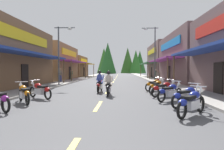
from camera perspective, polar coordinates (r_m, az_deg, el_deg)
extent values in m
cube|color=#4C4C4F|center=(33.68, 1.03, -1.20)|extent=(9.74, 94.84, 0.10)
cube|color=#9E9991|center=(34.40, -9.09, -0.97)|extent=(2.35, 94.84, 0.12)
cube|color=#9E9991|center=(34.03, 11.27, -1.01)|extent=(2.35, 94.84, 0.12)
cube|color=#E0C64C|center=(8.63, -4.17, -9.29)|extent=(0.16, 2.40, 0.01)
cube|color=#E0C64C|center=(13.86, -1.50, -5.11)|extent=(0.16, 2.40, 0.01)
cube|color=#E0C64C|center=(19.15, -0.30, -3.23)|extent=(0.16, 2.40, 0.01)
cube|color=#E0C64C|center=(24.70, 0.39, -2.12)|extent=(0.16, 2.40, 0.01)
cube|color=#E0C64C|center=(29.88, 0.81, -1.46)|extent=(0.16, 2.40, 0.01)
cube|color=#E0C64C|center=(36.01, 1.15, -0.92)|extent=(0.16, 2.40, 0.01)
cube|color=#E0C64C|center=(41.29, 1.36, -0.59)|extent=(0.16, 2.40, 0.01)
cube|color=#E0C64C|center=(46.54, 1.52, -0.33)|extent=(0.16, 2.40, 0.01)
cube|color=#E0C64C|center=(52.50, 1.66, -0.10)|extent=(0.16, 2.40, 0.01)
cube|color=#E0C64C|center=(57.77, 1.77, 0.06)|extent=(0.16, 2.40, 0.01)
cube|color=#E0C64C|center=(64.57, 1.87, 0.24)|extent=(0.16, 2.40, 0.01)
cube|color=#E0C64C|center=(69.64, 1.94, 0.34)|extent=(0.16, 2.40, 0.01)
cube|color=navy|center=(17.35, -22.41, 5.70)|extent=(1.80, 12.04, 0.16)
cylinder|color=brown|center=(22.50, -14.42, 1.03)|extent=(0.14, 0.14, 2.82)
cube|color=yellow|center=(17.90, -24.95, 10.54)|extent=(0.10, 9.37, 0.90)
cube|color=black|center=(17.70, -24.87, -0.40)|extent=(0.08, 1.10, 2.10)
cube|color=olive|center=(32.30, -19.78, 3.52)|extent=(8.24, 11.48, 5.46)
cube|color=#8C338C|center=(30.73, -11.09, 4.00)|extent=(1.80, 10.33, 0.16)
cylinder|color=brown|center=(25.72, -12.21, 1.12)|extent=(0.14, 0.14, 2.82)
cylinder|color=brown|center=(35.41, -8.04, 1.29)|extent=(0.14, 0.14, 2.82)
cube|color=yellow|center=(31.03, -12.62, 6.48)|extent=(0.10, 8.04, 0.90)
cube|color=black|center=(30.93, -12.61, 0.54)|extent=(0.08, 1.10, 2.10)
cube|color=brown|center=(43.06, -13.56, 2.45)|extent=(7.71, 9.40, 4.51)
cube|color=gold|center=(41.98, -7.31, 3.39)|extent=(1.80, 8.46, 0.16)
cylinder|color=brown|center=(37.87, -7.33, 1.32)|extent=(0.14, 0.14, 2.82)
cylinder|color=brown|center=(45.83, -5.56, 1.39)|extent=(0.14, 0.14, 2.82)
cube|color=yellow|center=(42.16, -8.44, 4.21)|extent=(0.10, 6.58, 0.90)
cube|color=black|center=(42.13, -8.46, 0.86)|extent=(0.08, 1.10, 2.10)
cube|color=navy|center=(13.38, 26.28, 6.88)|extent=(1.80, 9.26, 0.16)
cylinder|color=brown|center=(17.28, 18.21, 0.82)|extent=(0.14, 0.14, 2.82)
cube|color=red|center=(13.98, 29.62, 13.42)|extent=(0.10, 7.20, 0.90)
cube|color=black|center=(13.70, 29.48, -1.03)|extent=(0.08, 1.10, 2.10)
cube|color=brown|center=(26.41, 24.00, 4.70)|extent=(6.65, 13.17, 6.21)
cube|color=#8C338C|center=(25.19, 14.96, 4.48)|extent=(1.80, 11.85, 0.16)
cylinder|color=brown|center=(19.42, 16.47, 0.92)|extent=(0.14, 0.14, 2.82)
cylinder|color=brown|center=(30.67, 11.41, 1.21)|extent=(0.14, 0.14, 2.82)
cube|color=#197FCC|center=(25.55, 16.86, 8.80)|extent=(0.10, 9.22, 0.90)
cube|color=black|center=(25.36, 16.83, 0.27)|extent=(0.08, 1.10, 2.10)
cube|color=brown|center=(39.98, 17.90, 4.09)|extent=(8.40, 13.37, 6.75)
cube|color=#236033|center=(38.95, 10.62, 3.51)|extent=(1.80, 12.03, 0.16)
cylinder|color=brown|center=(33.07, 10.78, 1.25)|extent=(0.14, 0.14, 2.82)
cylinder|color=brown|center=(44.62, 8.70, 1.37)|extent=(0.14, 0.14, 2.82)
cube|color=yellow|center=(39.22, 11.86, 6.95)|extent=(0.10, 9.36, 0.90)
cube|color=black|center=(39.06, 11.86, 0.78)|extent=(0.08, 1.10, 2.10)
cylinder|color=#474C51|center=(19.79, -15.85, 5.45)|extent=(0.14, 0.14, 5.94)
cylinder|color=#474C51|center=(20.00, -14.16, 13.73)|extent=(2.06, 0.10, 0.10)
ellipsoid|color=silver|center=(19.83, -12.65, 13.55)|extent=(0.50, 0.30, 0.24)
cylinder|color=#474C51|center=(24.36, 12.88, 5.93)|extent=(0.14, 0.14, 6.93)
cylinder|color=#474C51|center=(24.74, 11.44, 13.76)|extent=(2.06, 0.10, 0.10)
ellipsoid|color=silver|center=(24.65, 10.20, 13.58)|extent=(0.50, 0.30, 0.24)
torus|color=black|center=(8.05, 25.23, -7.98)|extent=(0.52, 0.53, 0.64)
torus|color=black|center=(6.70, 20.41, -9.86)|extent=(0.52, 0.53, 0.64)
cube|color=silver|center=(7.35, 23.06, -8.23)|extent=(0.69, 0.70, 0.32)
ellipsoid|color=navy|center=(7.48, 23.71, -5.58)|extent=(0.62, 0.62, 0.28)
cube|color=black|center=(7.08, 22.26, -6.30)|extent=(0.62, 0.63, 0.12)
ellipsoid|color=navy|center=(6.70, 20.63, -7.86)|extent=(0.48, 0.48, 0.24)
cylinder|color=silver|center=(7.88, 24.91, -5.75)|extent=(0.30, 0.31, 0.71)
cylinder|color=silver|center=(7.73, 24.61, -3.13)|extent=(0.46, 0.45, 0.04)
sphere|color=white|center=(8.00, 25.36, -4.20)|extent=(0.16, 0.16, 0.16)
torus|color=black|center=(9.56, 24.44, -6.45)|extent=(0.58, 0.46, 0.64)
torus|color=black|center=(8.34, 18.91, -7.57)|extent=(0.58, 0.46, 0.64)
cube|color=silver|center=(8.93, 21.87, -6.47)|extent=(0.73, 0.64, 0.32)
ellipsoid|color=navy|center=(9.05, 22.62, -4.33)|extent=(0.64, 0.59, 0.28)
cube|color=black|center=(8.69, 20.95, -4.82)|extent=(0.65, 0.58, 0.12)
ellipsoid|color=navy|center=(8.35, 19.14, -5.97)|extent=(0.50, 0.45, 0.24)
cylinder|color=silver|center=(9.41, 24.05, -4.55)|extent=(0.33, 0.27, 0.71)
cylinder|color=silver|center=(9.28, 23.67, -2.34)|extent=(0.39, 0.51, 0.04)
sphere|color=white|center=(9.53, 24.58, -3.27)|extent=(0.16, 0.16, 0.16)
torus|color=black|center=(10.98, 19.51, -5.36)|extent=(0.55, 0.49, 0.64)
torus|color=black|center=(9.76, 14.75, -6.19)|extent=(0.55, 0.49, 0.64)
cube|color=silver|center=(10.35, 17.28, -5.31)|extent=(0.71, 0.67, 0.32)
ellipsoid|color=navy|center=(10.48, 17.91, -3.47)|extent=(0.63, 0.61, 0.28)
cube|color=black|center=(10.12, 16.48, -3.87)|extent=(0.64, 0.60, 0.12)
ellipsoid|color=navy|center=(9.77, 14.94, -4.82)|extent=(0.49, 0.47, 0.24)
cylinder|color=silver|center=(10.84, 19.16, -3.69)|extent=(0.32, 0.29, 0.71)
cylinder|color=silver|center=(10.71, 18.83, -1.76)|extent=(0.42, 0.48, 0.04)
sphere|color=white|center=(10.96, 19.62, -2.59)|extent=(0.16, 0.16, 0.16)
torus|color=black|center=(12.44, 17.95, -4.52)|extent=(0.59, 0.44, 0.64)
torus|color=black|center=(11.35, 12.96, -5.07)|extent=(0.59, 0.44, 0.64)
cube|color=silver|center=(11.87, 15.57, -4.41)|extent=(0.74, 0.62, 0.32)
ellipsoid|color=#A51414|center=(11.99, 16.24, -2.82)|extent=(0.64, 0.58, 0.28)
cube|color=black|center=(11.67, 14.74, -3.13)|extent=(0.65, 0.57, 0.12)
ellipsoid|color=#A51414|center=(11.36, 13.15, -3.90)|extent=(0.50, 0.44, 0.24)
cylinder|color=silver|center=(12.31, 17.56, -3.04)|extent=(0.34, 0.26, 0.71)
cylinder|color=silver|center=(12.19, 17.21, -1.34)|extent=(0.37, 0.52, 0.04)
sphere|color=white|center=(12.41, 18.06, -2.08)|extent=(0.16, 0.16, 0.16)
torus|color=black|center=(14.06, 15.03, -3.79)|extent=(0.49, 0.56, 0.64)
torus|color=black|center=(12.76, 11.91, -4.32)|extent=(0.49, 0.56, 0.64)
cube|color=silver|center=(13.40, 13.55, -3.70)|extent=(0.66, 0.72, 0.32)
ellipsoid|color=#BF660C|center=(13.54, 13.96, -2.29)|extent=(0.60, 0.64, 0.28)
cube|color=black|center=(13.15, 13.03, -2.57)|extent=(0.60, 0.64, 0.12)
ellipsoid|color=#BF660C|center=(12.78, 12.03, -3.28)|extent=(0.47, 0.49, 0.24)
cylinder|color=silver|center=(13.92, 14.79, -2.48)|extent=(0.28, 0.32, 0.71)
cylinder|color=silver|center=(13.79, 14.57, -0.97)|extent=(0.49, 0.41, 0.04)
sphere|color=white|center=(14.05, 15.10, -1.63)|extent=(0.16, 0.16, 0.16)
torus|color=black|center=(15.49, 14.50, -3.28)|extent=(0.55, 0.50, 0.64)
torus|color=black|center=(14.32, 10.90, -3.66)|extent=(0.55, 0.50, 0.64)
cube|color=silver|center=(14.89, 12.77, -3.16)|extent=(0.71, 0.67, 0.32)
ellipsoid|color=#BF660C|center=(15.03, 13.26, -1.90)|extent=(0.63, 0.61, 0.28)
cube|color=black|center=(14.68, 12.17, -2.13)|extent=(0.63, 0.61, 0.12)
ellipsoid|color=#BF660C|center=(14.34, 11.03, -2.73)|extent=(0.49, 0.47, 0.24)
cylinder|color=silver|center=(15.36, 14.22, -2.09)|extent=(0.32, 0.29, 0.71)
cylinder|color=silver|center=(15.25, 13.96, -0.72)|extent=(0.43, 0.48, 0.04)
sphere|color=white|center=(15.48, 14.58, -1.32)|extent=(0.16, 0.16, 0.16)
torus|color=black|center=(8.20, -29.52, -7.86)|extent=(0.59, 0.43, 0.64)
ellipsoid|color=#721972|center=(8.21, -29.70, -6.22)|extent=(0.50, 0.44, 0.24)
torus|color=black|center=(10.97, -25.90, -5.43)|extent=(0.48, 0.56, 0.64)
torus|color=black|center=(9.51, -24.26, -6.49)|extent=(0.48, 0.56, 0.64)
cube|color=silver|center=(10.23, -25.14, -5.48)|extent=(0.66, 0.72, 0.32)
ellipsoid|color=#BF660C|center=(10.39, -25.38, -3.60)|extent=(0.60, 0.64, 0.28)
cube|color=black|center=(9.96, -24.88, -4.05)|extent=(0.60, 0.64, 0.12)
ellipsoid|color=#BF660C|center=(9.53, -24.34, -5.08)|extent=(0.46, 0.49, 0.24)
cylinder|color=silver|center=(10.81, -25.79, -3.78)|extent=(0.28, 0.33, 0.71)
cylinder|color=silver|center=(10.67, -25.70, -1.86)|extent=(0.49, 0.41, 0.04)
sphere|color=white|center=(10.95, -25.96, -2.66)|extent=(0.16, 0.16, 0.16)
torus|color=black|center=(12.10, -22.90, -4.74)|extent=(0.59, 0.44, 0.64)
torus|color=black|center=(10.84, -18.88, -5.44)|extent=(0.59, 0.44, 0.64)
cube|color=silver|center=(11.46, -21.01, -4.68)|extent=(0.74, 0.62, 0.32)
ellipsoid|color=#A51414|center=(11.60, -21.55, -3.02)|extent=(0.64, 0.58, 0.28)
cube|color=black|center=(11.22, -20.34, -3.37)|extent=(0.65, 0.57, 0.12)
ellipsoid|color=#A51414|center=(10.86, -19.04, -4.21)|extent=(0.50, 0.44, 0.24)
cylinder|color=silver|center=(11.96, -22.61, -3.23)|extent=(0.34, 0.26, 0.71)
cylinder|color=silver|center=(11.83, -22.33, -1.48)|extent=(0.37, 0.52, 0.04)
sphere|color=white|center=(12.08, -23.01, -2.23)|extent=(0.16, 0.16, 0.16)
torus|color=black|center=(12.81, -0.77, -4.26)|extent=(0.10, 0.64, 0.64)
torus|color=black|center=(11.32, -1.30, -5.05)|extent=(0.10, 0.64, 0.64)
cube|color=silver|center=(12.06, -1.02, -4.25)|extent=(0.28, 0.70, 0.32)
ellipsoid|color=black|center=(12.23, -0.95, -2.66)|extent=(0.32, 0.56, 0.28)
cube|color=black|center=(11.78, -1.11, -3.02)|extent=(0.28, 0.60, 0.12)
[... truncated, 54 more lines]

